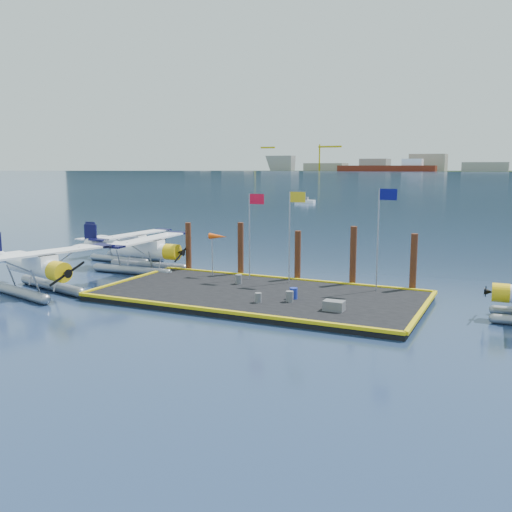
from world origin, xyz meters
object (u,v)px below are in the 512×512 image
at_px(flagpole_red, 252,223).
at_px(piling_3, 353,258).
at_px(drum_5, 239,279).
at_px(flagpole_blue, 381,224).
at_px(windsock, 218,237).
at_px(drum_3, 258,298).
at_px(piling_0, 188,248).
at_px(seaplane_b, 144,252).
at_px(crate, 334,306).
at_px(flagpole_yellow, 292,223).
at_px(seaplane_c, 130,245).
at_px(piling_1, 241,251).
at_px(piling_4, 413,264).
at_px(drum_1, 290,296).
at_px(drum_2, 294,293).
at_px(piling_2, 298,258).
at_px(seaplane_a, 37,270).

xyz_separation_m(flagpole_red, piling_3, (6.79, 1.60, -2.25)).
relative_size(drum_5, flagpole_blue, 0.10).
bearing_deg(windsock, drum_5, -35.18).
relative_size(drum_3, piling_3, 0.13).
distance_m(drum_3, piling_0, 12.29).
height_order(seaplane_b, piling_3, piling_3).
relative_size(crate, flagpole_yellow, 0.18).
xyz_separation_m(seaplane_c, flagpole_red, (14.00, -4.51, 2.97)).
bearing_deg(piling_1, crate, -38.65).
distance_m(flagpole_blue, piling_4, 3.61).
bearing_deg(seaplane_c, drum_1, 66.62).
distance_m(drum_1, windsock, 9.54).
bearing_deg(drum_5, drum_2, -27.09).
height_order(seaplane_b, crate, seaplane_b).
relative_size(crate, piling_1, 0.27).
xyz_separation_m(seaplane_b, piling_3, (16.61, 0.78, 0.58)).
bearing_deg(piling_1, flagpole_blue, -8.51).
height_order(seaplane_b, flagpole_yellow, flagpole_yellow).
bearing_deg(piling_2, piling_1, 180.00).
distance_m(seaplane_a, piling_0, 11.50).
relative_size(crate, windsock, 0.36).
bearing_deg(drum_1, piling_2, 107.22).
height_order(piling_1, piling_2, piling_1).
xyz_separation_m(drum_1, drum_5, (-5.04, 3.35, -0.00)).
relative_size(flagpole_yellow, windsock, 1.99).
xyz_separation_m(piling_1, piling_2, (4.50, 0.00, -0.20)).
xyz_separation_m(drum_1, drum_3, (-1.60, -0.93, -0.03)).
xyz_separation_m(seaplane_c, piling_4, (24.80, -2.91, 0.57)).
relative_size(crate, flagpole_blue, 0.17).
distance_m(drum_5, piling_0, 7.07).
height_order(seaplane_b, flagpole_blue, flagpole_blue).
xyz_separation_m(drum_5, piling_1, (-1.56, 3.42, 1.38)).
distance_m(drum_5, piling_2, 4.67).
bearing_deg(piling_0, windsock, -24.73).
relative_size(drum_2, drum_5, 1.06).
bearing_deg(seaplane_a, flagpole_yellow, 136.02).
bearing_deg(piling_3, piling_2, 180.00).
distance_m(seaplane_c, drum_5, 15.24).
xyz_separation_m(seaplane_b, piling_1, (8.11, 0.78, 0.53)).
bearing_deg(piling_4, seaplane_a, -155.18).
bearing_deg(piling_2, seaplane_c, 170.18).
xyz_separation_m(seaplane_a, flagpole_blue, (20.37, 8.66, 3.05)).
height_order(drum_1, crate, drum_1).
bearing_deg(piling_4, seaplane_c, 173.31).
bearing_deg(piling_1, drum_3, -57.04).
distance_m(seaplane_b, seaplane_c, 5.58).
distance_m(seaplane_a, piling_4, 24.44).
relative_size(drum_2, flagpole_red, 0.11).
bearing_deg(seaplane_c, drum_3, 62.20).
distance_m(drum_1, drum_5, 6.05).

